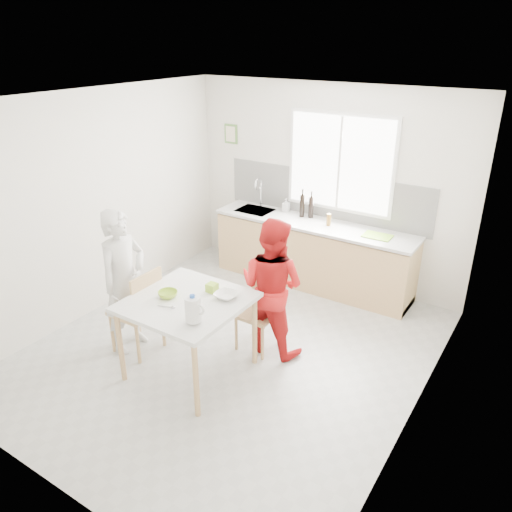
{
  "coord_description": "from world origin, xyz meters",
  "views": [
    {
      "loc": [
        2.76,
        -3.78,
        3.26
      ],
      "look_at": [
        0.2,
        0.2,
        1.13
      ],
      "focal_mm": 35.0,
      "sensor_mm": 36.0,
      "label": 1
    }
  ],
  "objects_px": {
    "bowl_white": "(226,295)",
    "person_red": "(272,286)",
    "person_white": "(124,281)",
    "chair_left": "(140,308)",
    "bowl_green": "(168,294)",
    "dining_table": "(187,308)",
    "wine_bottle_a": "(302,206)",
    "chair_far": "(261,307)",
    "milk_jug": "(193,309)",
    "wine_bottle_b": "(311,207)"
  },
  "relations": [
    {
      "from": "dining_table",
      "to": "person_red",
      "type": "bearing_deg",
      "value": 59.52
    },
    {
      "from": "chair_left",
      "to": "wine_bottle_a",
      "type": "height_order",
      "value": "wine_bottle_a"
    },
    {
      "from": "person_red",
      "to": "bowl_white",
      "type": "relative_size",
      "value": 6.78
    },
    {
      "from": "chair_left",
      "to": "milk_jug",
      "type": "distance_m",
      "value": 1.13
    },
    {
      "from": "chair_left",
      "to": "milk_jug",
      "type": "xyz_separation_m",
      "value": [
        1.0,
        -0.28,
        0.44
      ]
    },
    {
      "from": "bowl_green",
      "to": "wine_bottle_b",
      "type": "bearing_deg",
      "value": 85.39
    },
    {
      "from": "chair_left",
      "to": "person_red",
      "type": "relative_size",
      "value": 0.64
    },
    {
      "from": "chair_far",
      "to": "milk_jug",
      "type": "bearing_deg",
      "value": -91.36
    },
    {
      "from": "dining_table",
      "to": "bowl_green",
      "type": "relative_size",
      "value": 5.64
    },
    {
      "from": "dining_table",
      "to": "person_red",
      "type": "xyz_separation_m",
      "value": [
        0.48,
        0.82,
        0.01
      ]
    },
    {
      "from": "bowl_white",
      "to": "milk_jug",
      "type": "bearing_deg",
      "value": -87.63
    },
    {
      "from": "chair_far",
      "to": "person_white",
      "type": "bearing_deg",
      "value": -146.35
    },
    {
      "from": "milk_jug",
      "to": "bowl_white",
      "type": "bearing_deg",
      "value": 92.59
    },
    {
      "from": "person_white",
      "to": "person_red",
      "type": "bearing_deg",
      "value": -58.69
    },
    {
      "from": "person_white",
      "to": "milk_jug",
      "type": "bearing_deg",
      "value": -103.14
    },
    {
      "from": "bowl_white",
      "to": "person_red",
      "type": "bearing_deg",
      "value": 72.27
    },
    {
      "from": "wine_bottle_b",
      "to": "dining_table",
      "type": "bearing_deg",
      "value": -90.35
    },
    {
      "from": "chair_left",
      "to": "bowl_white",
      "type": "height_order",
      "value": "chair_left"
    },
    {
      "from": "person_red",
      "to": "dining_table",
      "type": "bearing_deg",
      "value": 59.74
    },
    {
      "from": "person_red",
      "to": "wine_bottle_a",
      "type": "relative_size",
      "value": 4.83
    },
    {
      "from": "dining_table",
      "to": "bowl_green",
      "type": "bearing_deg",
      "value": -166.19
    },
    {
      "from": "wine_bottle_a",
      "to": "person_red",
      "type": "bearing_deg",
      "value": -71.66
    },
    {
      "from": "person_white",
      "to": "bowl_green",
      "type": "distance_m",
      "value": 0.68
    },
    {
      "from": "chair_left",
      "to": "bowl_green",
      "type": "xyz_separation_m",
      "value": [
        0.47,
        -0.05,
        0.33
      ]
    },
    {
      "from": "person_white",
      "to": "wine_bottle_a",
      "type": "relative_size",
      "value": 5.07
    },
    {
      "from": "bowl_white",
      "to": "wine_bottle_a",
      "type": "relative_size",
      "value": 0.71
    },
    {
      "from": "person_red",
      "to": "person_white",
      "type": "bearing_deg",
      "value": 31.31
    },
    {
      "from": "dining_table",
      "to": "chair_far",
      "type": "height_order",
      "value": "chair_far"
    },
    {
      "from": "chair_far",
      "to": "bowl_green",
      "type": "height_order",
      "value": "bowl_green"
    },
    {
      "from": "person_white",
      "to": "dining_table",
      "type": "bearing_deg",
      "value": -90.0
    },
    {
      "from": "dining_table",
      "to": "bowl_white",
      "type": "height_order",
      "value": "bowl_white"
    },
    {
      "from": "person_white",
      "to": "person_red",
      "type": "relative_size",
      "value": 1.05
    },
    {
      "from": "dining_table",
      "to": "bowl_green",
      "type": "xyz_separation_m",
      "value": [
        -0.2,
        -0.05,
        0.12
      ]
    },
    {
      "from": "dining_table",
      "to": "chair_far",
      "type": "bearing_deg",
      "value": 66.56
    },
    {
      "from": "chair_far",
      "to": "wine_bottle_a",
      "type": "height_order",
      "value": "wine_bottle_a"
    },
    {
      "from": "dining_table",
      "to": "wine_bottle_a",
      "type": "bearing_deg",
      "value": 92.29
    },
    {
      "from": "person_white",
      "to": "person_red",
      "type": "distance_m",
      "value": 1.59
    },
    {
      "from": "chair_far",
      "to": "bowl_white",
      "type": "xyz_separation_m",
      "value": [
        -0.05,
        -0.57,
        0.39
      ]
    },
    {
      "from": "dining_table",
      "to": "person_white",
      "type": "bearing_deg",
      "value": 179.77
    },
    {
      "from": "person_red",
      "to": "milk_jug",
      "type": "bearing_deg",
      "value": 81.89
    },
    {
      "from": "person_red",
      "to": "wine_bottle_a",
      "type": "distance_m",
      "value": 1.9
    },
    {
      "from": "dining_table",
      "to": "bowl_green",
      "type": "distance_m",
      "value": 0.24
    },
    {
      "from": "dining_table",
      "to": "chair_left",
      "type": "relative_size",
      "value": 1.12
    },
    {
      "from": "chair_far",
      "to": "person_white",
      "type": "xyz_separation_m",
      "value": [
        -1.23,
        -0.81,
        0.33
      ]
    },
    {
      "from": "bowl_white",
      "to": "milk_jug",
      "type": "relative_size",
      "value": 0.87
    },
    {
      "from": "wine_bottle_a",
      "to": "wine_bottle_b",
      "type": "distance_m",
      "value": 0.12
    },
    {
      "from": "chair_left",
      "to": "person_white",
      "type": "distance_m",
      "value": 0.33
    },
    {
      "from": "wine_bottle_a",
      "to": "bowl_green",
      "type": "bearing_deg",
      "value": -92.08
    },
    {
      "from": "dining_table",
      "to": "wine_bottle_b",
      "type": "relative_size",
      "value": 3.68
    },
    {
      "from": "wine_bottle_a",
      "to": "chair_left",
      "type": "bearing_deg",
      "value": -102.41
    }
  ]
}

